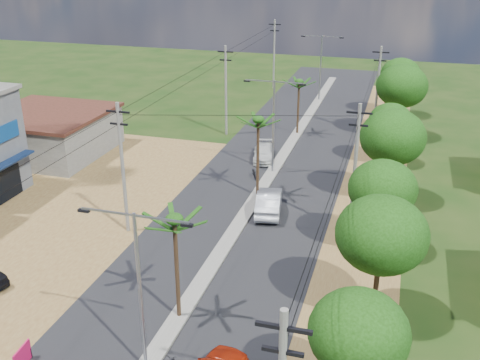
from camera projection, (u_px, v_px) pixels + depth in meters
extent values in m
cube|color=black|center=(239.00, 225.00, 39.04)|extent=(12.00, 110.00, 0.04)
cube|color=#605E56|center=(251.00, 206.00, 41.67)|extent=(1.00, 90.00, 0.18)
cube|color=brown|center=(363.00, 242.00, 36.83)|extent=(5.00, 90.00, 0.03)
cube|color=#0F1F40|center=(8.00, 163.00, 41.55)|extent=(0.80, 5.40, 0.15)
cube|color=black|center=(8.00, 184.00, 42.34)|extent=(0.10, 3.00, 2.40)
cube|color=#605E56|center=(49.00, 135.00, 51.78)|extent=(10.00, 10.00, 3.60)
cube|color=black|center=(46.00, 114.00, 51.00)|extent=(10.40, 10.40, 0.30)
ellipsoid|color=black|center=(359.00, 333.00, 21.77)|extent=(4.00, 4.00, 3.40)
cylinder|color=black|center=(377.00, 280.00, 28.57)|extent=(0.28, 0.28, 4.55)
ellipsoid|color=black|center=(382.00, 234.00, 27.56)|extent=(4.60, 4.60, 3.91)
cylinder|color=black|center=(379.00, 223.00, 34.93)|extent=(0.28, 0.28, 4.06)
ellipsoid|color=black|center=(383.00, 189.00, 34.03)|extent=(4.20, 4.20, 3.57)
cylinder|color=black|center=(389.00, 172.00, 41.81)|extent=(0.28, 0.28, 4.76)
ellipsoid|color=black|center=(393.00, 137.00, 40.76)|extent=(4.80, 4.80, 4.08)
cylinder|color=black|center=(388.00, 144.00, 49.21)|extent=(0.28, 0.28, 3.64)
ellipsoid|color=black|center=(390.00, 122.00, 48.40)|extent=(3.80, 3.80, 3.23)
cylinder|color=black|center=(399.00, 114.00, 55.88)|extent=(0.28, 0.28, 4.90)
ellipsoid|color=black|center=(402.00, 86.00, 54.79)|extent=(5.00, 5.00, 4.25)
cylinder|color=black|center=(398.00, 97.00, 63.13)|extent=(0.28, 0.28, 4.34)
ellipsoid|color=black|center=(400.00, 75.00, 62.17)|extent=(4.40, 4.40, 3.74)
cylinder|color=black|center=(177.00, 270.00, 28.20)|extent=(0.22, 0.22, 5.80)
cylinder|color=black|center=(258.00, 159.00, 42.27)|extent=(0.22, 0.22, 6.20)
cylinder|color=black|center=(298.00, 108.00, 56.55)|extent=(0.22, 0.22, 5.50)
cylinder|color=gray|center=(140.00, 296.00, 24.24)|extent=(0.16, 0.16, 8.00)
cube|color=gray|center=(161.00, 219.00, 22.41)|extent=(2.40, 0.08, 0.08)
cube|color=gray|center=(107.00, 212.00, 23.04)|extent=(2.40, 0.08, 0.08)
cube|color=black|center=(187.00, 225.00, 22.16)|extent=(0.50, 0.18, 0.12)
cube|color=black|center=(84.00, 211.00, 23.36)|extent=(0.50, 0.18, 0.12)
cylinder|color=gray|center=(273.00, 128.00, 46.34)|extent=(0.16, 0.16, 8.00)
cube|color=gray|center=(289.00, 83.00, 44.51)|extent=(2.40, 0.08, 0.08)
cube|color=gray|center=(260.00, 81.00, 45.14)|extent=(2.40, 0.08, 0.08)
cube|color=black|center=(303.00, 85.00, 44.26)|extent=(0.50, 0.18, 0.12)
cube|color=black|center=(247.00, 81.00, 45.46)|extent=(0.50, 0.18, 0.12)
cylinder|color=gray|center=(320.00, 69.00, 68.44)|extent=(0.16, 0.16, 8.00)
cube|color=gray|center=(332.00, 37.00, 66.61)|extent=(2.40, 0.08, 0.08)
cube|color=gray|center=(312.00, 36.00, 67.23)|extent=(2.40, 0.08, 0.08)
cube|color=black|center=(342.00, 38.00, 66.36)|extent=(0.50, 0.18, 0.12)
cube|color=black|center=(303.00, 36.00, 67.56)|extent=(0.50, 0.18, 0.12)
cylinder|color=#605E56|center=(123.00, 170.00, 36.48)|extent=(0.24, 0.24, 9.00)
cube|color=black|center=(118.00, 112.00, 34.96)|extent=(1.60, 0.12, 0.12)
cube|color=black|center=(119.00, 124.00, 35.27)|extent=(1.20, 0.12, 0.12)
cylinder|color=#605E56|center=(226.00, 91.00, 55.92)|extent=(0.24, 0.24, 9.00)
cube|color=black|center=(226.00, 52.00, 54.41)|extent=(1.60, 0.12, 0.12)
cube|color=black|center=(226.00, 60.00, 54.72)|extent=(1.20, 0.12, 0.12)
cylinder|color=#605E56|center=(274.00, 55.00, 74.48)|extent=(0.24, 0.24, 9.00)
cube|color=black|center=(275.00, 24.00, 72.97)|extent=(1.60, 0.12, 0.12)
cube|color=black|center=(275.00, 31.00, 73.28)|extent=(1.20, 0.12, 0.12)
cube|color=black|center=(284.00, 328.00, 15.27)|extent=(1.60, 0.12, 0.12)
cube|color=black|center=(283.00, 351.00, 15.58)|extent=(1.20, 0.12, 0.12)
cylinder|color=#605E56|center=(355.00, 171.00, 36.23)|extent=(0.24, 0.24, 9.00)
cube|color=black|center=(360.00, 113.00, 34.72)|extent=(1.60, 0.12, 0.12)
cube|color=black|center=(358.00, 125.00, 35.03)|extent=(1.20, 0.12, 0.12)
cylinder|color=#605E56|center=(377.00, 92.00, 55.68)|extent=(0.24, 0.24, 9.00)
cube|color=black|center=(381.00, 52.00, 54.17)|extent=(1.60, 0.12, 0.12)
cube|color=black|center=(380.00, 61.00, 54.48)|extent=(1.20, 0.12, 0.12)
imported|color=#ACAFB5|center=(269.00, 202.00, 40.57)|extent=(2.54, 5.15, 1.62)
imported|color=#ADADA9|center=(264.00, 153.00, 50.62)|extent=(2.67, 4.68, 1.28)
imported|color=black|center=(254.00, 173.00, 46.74)|extent=(1.21, 1.78, 0.89)
imported|color=black|center=(262.00, 121.00, 60.21)|extent=(0.51, 1.78, 1.07)
cube|color=#AE1042|center=(23.00, 357.00, 25.76)|extent=(0.20, 1.30, 1.08)
cylinder|color=black|center=(31.00, 353.00, 26.40)|extent=(0.04, 0.04, 0.54)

